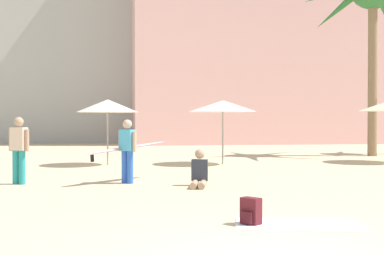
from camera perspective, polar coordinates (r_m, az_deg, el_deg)
The scene contains 8 objects.
hotel_pink at distance 39.84m, azimuth 8.21°, elevation 12.22°, with size 20.03×8.85×19.03m, color beige.
cafe_umbrella_1 at distance 18.77m, azimuth -9.43°, elevation 2.45°, with size 2.26×2.26×2.39m.
cafe_umbrella_3 at distance 18.92m, azimuth 3.46°, elevation 2.46°, with size 2.52×2.52×2.37m.
beach_towel at distance 8.14m, azimuth 11.89°, elevation -10.53°, with size 1.94×0.96×0.01m, color white.
backpack at distance 8.00m, azimuth 6.57°, elevation -9.30°, with size 0.35×0.35×0.42m.
person_mid_left at distance 13.35m, azimuth -7.26°, elevation -2.25°, with size 2.43×2.17×1.64m.
person_near_left at distance 13.64m, azimuth -18.80°, elevation -2.07°, with size 0.57×0.38×1.70m.
person_near_right at distance 12.54m, azimuth 0.81°, elevation -5.11°, with size 0.59×0.97×0.91m.
Camera 1 is at (-1.85, -5.58, 1.60)m, focal length 47.67 mm.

